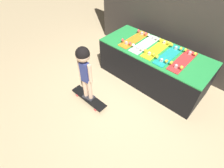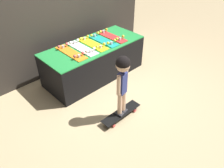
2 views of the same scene
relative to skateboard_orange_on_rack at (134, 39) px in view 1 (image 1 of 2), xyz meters
name	(u,v)px [view 1 (image 1 of 2)]	position (x,y,z in m)	size (l,w,h in m)	color
ground_plane	(134,93)	(0.51, -0.58, -0.72)	(16.00, 16.00, 0.00)	tan
back_wall	(185,2)	(0.51, 0.71, 0.63)	(3.96, 0.10, 2.70)	#332D28
display_rack	(153,66)	(0.51, -0.03, -0.37)	(2.04, 0.86, 0.71)	black
skateboard_orange_on_rack	(134,39)	(0.00, 0.00, 0.00)	(0.20, 0.75, 0.09)	orange
skateboard_white_on_rack	(145,44)	(0.25, 0.00, 0.00)	(0.20, 0.75, 0.09)	white
skateboard_yellow_on_rack	(157,49)	(0.51, 0.00, 0.00)	(0.20, 0.75, 0.09)	yellow
skateboard_teal_on_rack	(169,55)	(0.76, -0.02, 0.00)	(0.20, 0.75, 0.09)	teal
skateboard_red_on_rack	(183,61)	(1.02, 0.00, 0.00)	(0.20, 0.75, 0.09)	red
skateboard_on_floor	(89,98)	(0.02, -1.28, -0.65)	(0.75, 0.19, 0.09)	black
child	(84,65)	(0.02, -1.28, 0.10)	(0.25, 0.21, 1.05)	#2D2D33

